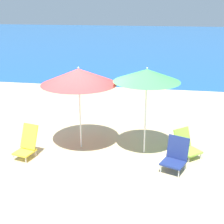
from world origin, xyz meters
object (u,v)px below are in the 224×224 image
Objects in this scene: beach_umbrella_red at (79,76)px; beach_chair_navy at (176,155)px; beach_chair_lime at (186,145)px; beach_chair_yellow at (27,143)px; beach_umbrella_green at (147,75)px.

beach_chair_navy is at bearing -17.48° from beach_umbrella_red.
beach_chair_navy reaches higher than beach_chair_lime.
beach_chair_yellow is at bearing 149.40° from beach_chair_lime.
beach_umbrella_green is at bearing 138.88° from beach_chair_lime.
beach_umbrella_red is at bearing 46.82° from beach_chair_yellow.
beach_umbrella_red reaches higher than beach_chair_lime.
beach_umbrella_green reaches higher than beach_chair_yellow.
beach_umbrella_green reaches higher than beach_umbrella_red.
beach_chair_lime is at bearing 23.82° from beach_chair_yellow.
beach_umbrella_green is 1.03× the size of beach_umbrella_red.
beach_chair_yellow is 3.47m from beach_chair_navy.
beach_chair_yellow reaches higher than beach_chair_navy.
beach_chair_yellow is 1.04× the size of beach_chair_navy.
beach_chair_lime is (0.99, 0.01, -1.65)m from beach_umbrella_green.
beach_umbrella_green is at bearing 27.49° from beach_chair_yellow.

